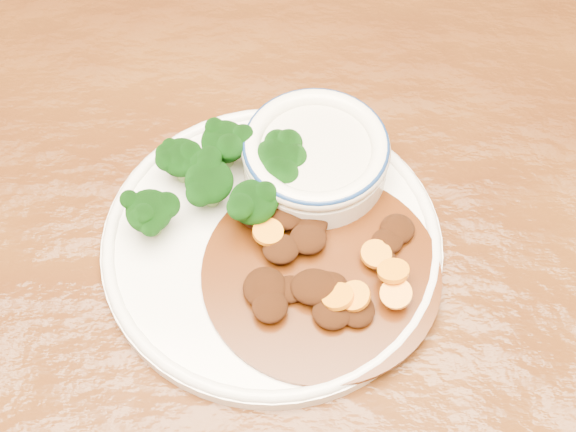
{
  "coord_description": "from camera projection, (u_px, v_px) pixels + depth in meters",
  "views": [
    {
      "loc": [
        0.02,
        -0.28,
        1.37
      ],
      "look_at": [
        0.03,
        0.1,
        0.77
      ],
      "focal_mm": 50.0,
      "sensor_mm": 36.0,
      "label": 1
    }
  ],
  "objects": [
    {
      "name": "mince_stew",
      "position": [
        315.0,
        263.0,
        0.68
      ],
      "size": [
        0.2,
        0.2,
        0.03
      ],
      "color": "#4F2008",
      "rests_on": "dinner_plate"
    },
    {
      "name": "dip_bowl",
      "position": [
        315.0,
        160.0,
        0.72
      ],
      "size": [
        0.13,
        0.13,
        0.06
      ],
      "rotation": [
        0.0,
        0.0,
        0.42
      ],
      "color": "white",
      "rests_on": "dining_table"
    },
    {
      "name": "dining_table",
      "position": [
        259.0,
        367.0,
        0.74
      ],
      "size": [
        1.55,
        0.98,
        0.75
      ],
      "rotation": [
        0.0,
        0.0,
        -0.06
      ],
      "color": "#542D0E",
      "rests_on": "ground"
    },
    {
      "name": "broccoli_florets",
      "position": [
        221.0,
        176.0,
        0.7
      ],
      "size": [
        0.15,
        0.11,
        0.05
      ],
      "color": "#7DA555",
      "rests_on": "dinner_plate"
    },
    {
      "name": "dinner_plate",
      "position": [
        272.0,
        242.0,
        0.71
      ],
      "size": [
        0.3,
        0.3,
        0.02
      ],
      "rotation": [
        0.0,
        0.0,
        0.03
      ],
      "color": "white",
      "rests_on": "dining_table"
    }
  ]
}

